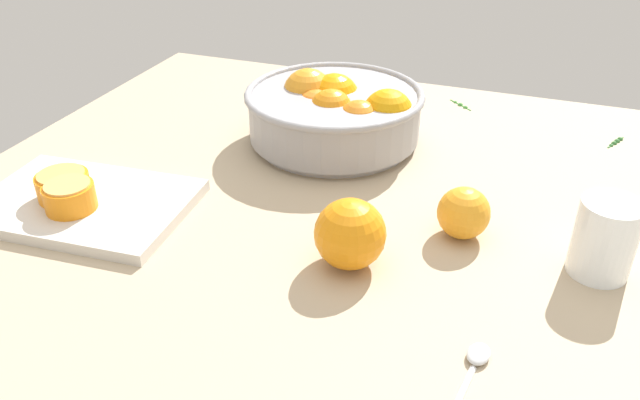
% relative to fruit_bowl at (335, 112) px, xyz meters
% --- Properties ---
extents(ground_plane, '(1.16, 1.05, 0.03)m').
position_rel_fruit_bowl_xyz_m(ground_plane, '(0.10, -0.21, -0.07)').
color(ground_plane, tan).
extents(fruit_bowl, '(0.28, 0.28, 0.11)m').
position_rel_fruit_bowl_xyz_m(fruit_bowl, '(0.00, 0.00, 0.00)').
color(fruit_bowl, '#99999E').
rests_on(fruit_bowl, ground_plane).
extents(juice_glass, '(0.07, 0.07, 0.09)m').
position_rel_fruit_bowl_xyz_m(juice_glass, '(0.40, -0.22, -0.01)').
color(juice_glass, white).
rests_on(juice_glass, ground_plane).
extents(cutting_board, '(0.29, 0.21, 0.02)m').
position_rel_fruit_bowl_xyz_m(cutting_board, '(-0.25, -0.32, -0.04)').
color(cutting_board, beige).
rests_on(cutting_board, ground_plane).
extents(orange_half_0, '(0.07, 0.07, 0.04)m').
position_rel_fruit_bowl_xyz_m(orange_half_0, '(-0.27, -0.32, -0.02)').
color(orange_half_0, orange).
rests_on(orange_half_0, cutting_board).
extents(orange_half_1, '(0.07, 0.07, 0.04)m').
position_rel_fruit_bowl_xyz_m(orange_half_1, '(-0.25, -0.34, -0.02)').
color(orange_half_1, orange).
rests_on(orange_half_1, cutting_board).
extents(loose_orange_0, '(0.07, 0.07, 0.07)m').
position_rel_fruit_bowl_xyz_m(loose_orange_0, '(0.24, -0.20, -0.02)').
color(loose_orange_0, orange).
rests_on(loose_orange_0, ground_plane).
extents(loose_orange_1, '(0.08, 0.08, 0.08)m').
position_rel_fruit_bowl_xyz_m(loose_orange_1, '(0.12, -0.31, -0.01)').
color(loose_orange_1, orange).
rests_on(loose_orange_1, ground_plane).
extents(spoon, '(0.04, 0.17, 0.01)m').
position_rel_fruit_bowl_xyz_m(spoon, '(0.28, -0.45, -0.05)').
color(spoon, silver).
rests_on(spoon, ground_plane).
extents(herb_sprig_0, '(0.05, 0.04, 0.01)m').
position_rel_fruit_bowl_xyz_m(herb_sprig_0, '(0.17, 0.22, -0.05)').
color(herb_sprig_0, '#46913C').
rests_on(herb_sprig_0, ground_plane).
extents(herb_sprig_1, '(0.03, 0.05, 0.01)m').
position_rel_fruit_bowl_xyz_m(herb_sprig_1, '(0.43, 0.16, -0.05)').
color(herb_sprig_1, '#346C32').
rests_on(herb_sprig_1, ground_plane).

